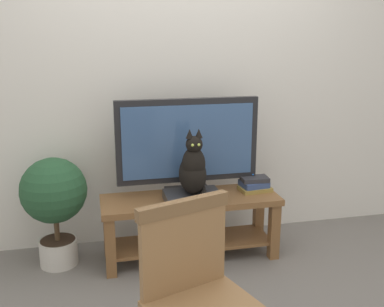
{
  "coord_description": "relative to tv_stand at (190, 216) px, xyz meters",
  "views": [
    {
      "loc": [
        -0.68,
        -2.37,
        1.61
      ],
      "look_at": [
        -0.01,
        0.55,
        0.8
      ],
      "focal_mm": 42.38,
      "sensor_mm": 36.0,
      "label": 1
    }
  ],
  "objects": [
    {
      "name": "ground_plane",
      "position": [
        0.01,
        -0.6,
        -0.32
      ],
      "size": [
        12.0,
        12.0,
        0.0
      ],
      "primitive_type": "plane",
      "color": "slate"
    },
    {
      "name": "back_wall",
      "position": [
        0.01,
        0.46,
        1.08
      ],
      "size": [
        7.0,
        0.12,
        2.8
      ],
      "primitive_type": "cube",
      "color": "silver",
      "rests_on": "ground"
    },
    {
      "name": "tv_stand",
      "position": [
        0.0,
        0.0,
        0.0
      ],
      "size": [
        1.27,
        0.42,
        0.46
      ],
      "color": "brown",
      "rests_on": "ground"
    },
    {
      "name": "tv",
      "position": [
        0.0,
        0.09,
        0.52
      ],
      "size": [
        1.02,
        0.2,
        0.7
      ],
      "color": "black",
      "rests_on": "tv_stand"
    },
    {
      "name": "media_box",
      "position": [
        -0.01,
        -0.09,
        0.18
      ],
      "size": [
        0.38,
        0.27,
        0.07
      ],
      "color": "#2D2D30",
      "rests_on": "tv_stand"
    },
    {
      "name": "cat",
      "position": [
        -0.0,
        -0.11,
        0.38
      ],
      "size": [
        0.19,
        0.34,
        0.46
      ],
      "color": "black",
      "rests_on": "media_box"
    },
    {
      "name": "wooden_chair",
      "position": [
        -0.25,
        -1.29,
        0.21
      ],
      "size": [
        0.57,
        0.57,
        0.91
      ],
      "color": "olive",
      "rests_on": "ground"
    },
    {
      "name": "book_stack",
      "position": [
        0.5,
        0.03,
        0.19
      ],
      "size": [
        0.24,
        0.19,
        0.11
      ],
      "color": "olive",
      "rests_on": "tv_stand"
    },
    {
      "name": "potted_plant",
      "position": [
        -0.94,
        0.1,
        0.18
      ],
      "size": [
        0.45,
        0.45,
        0.78
      ],
      "color": "beige",
      "rests_on": "ground"
    }
  ]
}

